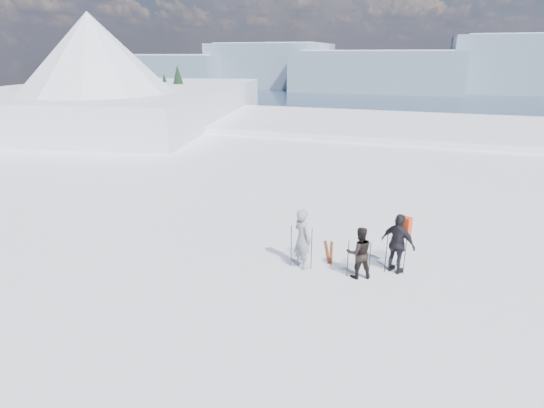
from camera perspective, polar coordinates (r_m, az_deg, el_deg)
The scene contains 9 objects.
lake_basin at distance 41.26m, azimuth 15.49°, elevation 0.89°, with size 820.00×820.00×71.62m.
far_mountain_range at distance 465.04m, azimuth 22.93°, elevation 16.52°, with size 770.00×110.00×53.00m.
near_ridge at distance 48.66m, azimuth -17.33°, elevation 7.21°, with size 31.37×35.68×25.62m.
skier_grey at distance 12.91m, azimuth 4.09°, elevation -4.68°, with size 0.69×0.45×1.89m, color gray.
skier_dark at distance 12.63m, azimuth 11.64°, elevation -6.41°, with size 0.77×0.60×1.58m, color black.
skier_pack at distance 13.12m, azimuth 16.58°, elevation -5.16°, with size 1.09×0.46×1.86m, color black.
backpack at distance 12.88m, azimuth 17.66°, elevation 0.13°, with size 0.40×0.22×0.58m, color red.
ski_poles at distance 12.89m, azimuth 10.41°, elevation -6.56°, with size 3.35×0.73×1.36m.
skis_loose at distance 14.30m, azimuth 7.70°, elevation -6.42°, with size 0.60×1.69×0.03m.
Camera 1 is at (1.49, -9.21, 6.25)m, focal length 28.00 mm.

